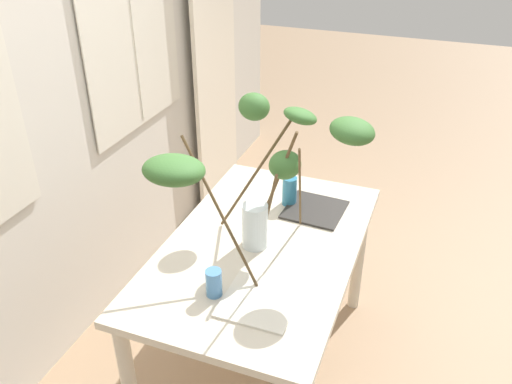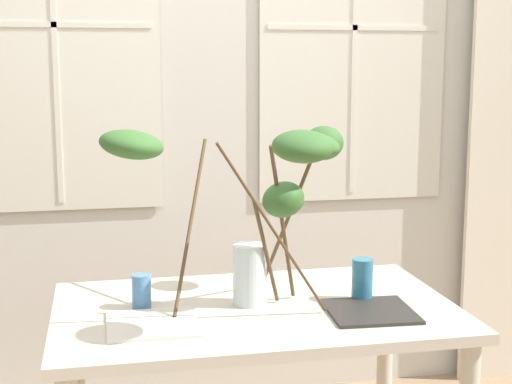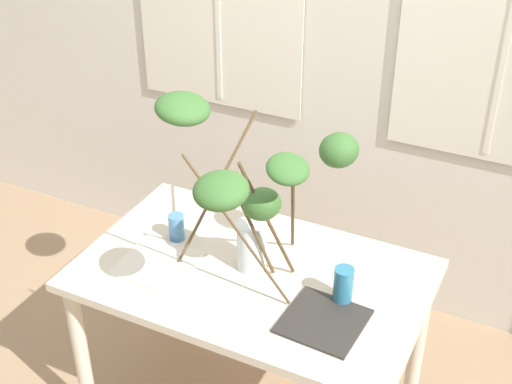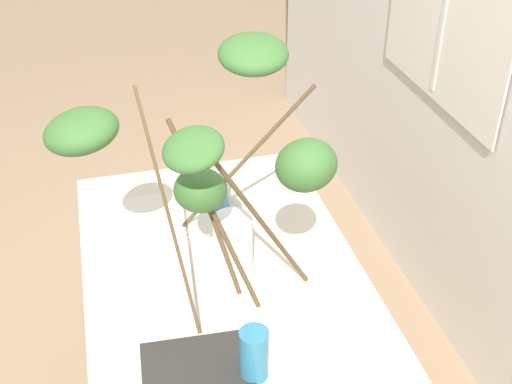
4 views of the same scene
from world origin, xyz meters
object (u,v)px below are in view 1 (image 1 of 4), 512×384
(dining_table, at_px, (262,263))
(plate_square_left, at_px, (260,301))
(vase_with_branches, at_px, (259,163))
(drinking_glass_blue_left, at_px, (214,283))
(plate_square_right, at_px, (315,210))
(drinking_glass_blue_right, at_px, (290,191))

(dining_table, relative_size, plate_square_left, 4.81)
(vase_with_branches, relative_size, drinking_glass_blue_left, 7.94)
(dining_table, xyz_separation_m, drinking_glass_blue_left, (-0.38, 0.06, 0.16))
(vase_with_branches, xyz_separation_m, drinking_glass_blue_left, (-0.34, 0.06, -0.37))
(drinking_glass_blue_left, bearing_deg, plate_square_left, -83.54)
(vase_with_branches, bearing_deg, drinking_glass_blue_left, 170.35)
(vase_with_branches, xyz_separation_m, plate_square_left, (-0.32, -0.12, -0.42))
(plate_square_left, bearing_deg, drinking_glass_blue_left, 96.46)
(plate_square_left, bearing_deg, plate_square_right, -2.02)
(dining_table, relative_size, drinking_glass_blue_right, 9.18)
(dining_table, xyz_separation_m, plate_square_right, (0.36, -0.15, 0.11))
(drinking_glass_blue_left, bearing_deg, vase_with_branches, -9.65)
(vase_with_branches, distance_m, drinking_glass_blue_left, 0.51)
(drinking_glass_blue_right, xyz_separation_m, plate_square_right, (-0.02, -0.14, -0.07))
(drinking_glass_blue_left, xyz_separation_m, plate_square_right, (0.73, -0.21, -0.05))
(vase_with_branches, xyz_separation_m, drinking_glass_blue_right, (0.41, -0.01, -0.35))
(dining_table, height_order, plate_square_right, plate_square_right)
(drinking_glass_blue_right, distance_m, plate_square_right, 0.15)
(dining_table, height_order, drinking_glass_blue_right, drinking_glass_blue_right)
(plate_square_left, relative_size, plate_square_right, 1.01)
(vase_with_branches, relative_size, plate_square_left, 3.27)
(dining_table, height_order, drinking_glass_blue_left, drinking_glass_blue_left)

